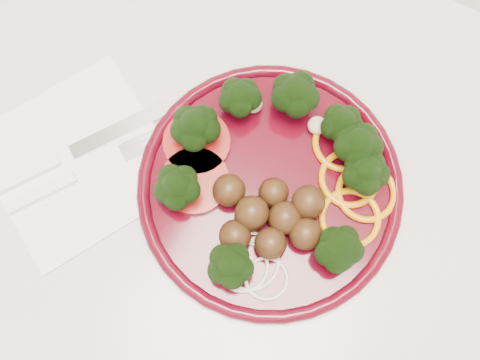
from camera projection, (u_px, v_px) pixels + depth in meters
The scene contains 5 objects.
counter at pixel (348, 302), 1.04m from camera, with size 2.40×0.60×0.90m.
plate at pixel (277, 184), 0.61m from camera, with size 0.28×0.28×0.06m.
napkin at pixel (78, 160), 0.64m from camera, with size 0.18×0.18×0.00m, color white.
knife at pixel (54, 161), 0.63m from camera, with size 0.12×0.18×0.01m.
fork at pixel (61, 183), 0.63m from camera, with size 0.11×0.16×0.01m.
Camera 1 is at (-0.13, 1.55, 1.51)m, focal length 45.00 mm.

